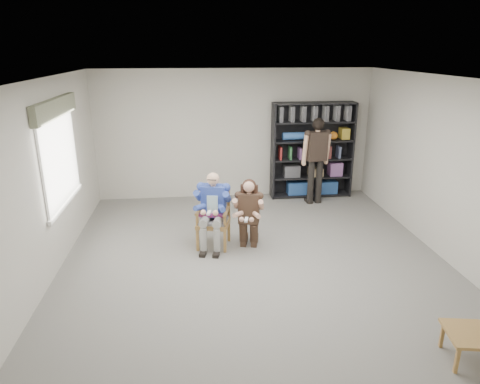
{
  "coord_description": "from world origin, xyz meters",
  "views": [
    {
      "loc": [
        -0.9,
        -5.72,
        3.19
      ],
      "look_at": [
        -0.2,
        0.6,
        1.05
      ],
      "focal_mm": 32.0,
      "sensor_mm": 36.0,
      "label": 1
    }
  ],
  "objects_px": {
    "kneeling_woman": "(249,215)",
    "side_table": "(469,347)",
    "seated_man": "(213,210)",
    "bookshelf": "(312,150)",
    "standing_man": "(316,162)",
    "armchair": "(213,219)"
  },
  "relations": [
    {
      "from": "standing_man",
      "to": "kneeling_woman",
      "type": "bearing_deg",
      "value": -137.88
    },
    {
      "from": "bookshelf",
      "to": "standing_man",
      "type": "bearing_deg",
      "value": -95.22
    },
    {
      "from": "seated_man",
      "to": "kneeling_woman",
      "type": "height_order",
      "value": "seated_man"
    },
    {
      "from": "seated_man",
      "to": "standing_man",
      "type": "relative_size",
      "value": 0.7
    },
    {
      "from": "seated_man",
      "to": "standing_man",
      "type": "distance_m",
      "value": 2.97
    },
    {
      "from": "armchair",
      "to": "kneeling_woman",
      "type": "distance_m",
      "value": 0.6
    },
    {
      "from": "side_table",
      "to": "armchair",
      "type": "bearing_deg",
      "value": 129.42
    },
    {
      "from": "armchair",
      "to": "side_table",
      "type": "relative_size",
      "value": 1.97
    },
    {
      "from": "seated_man",
      "to": "bookshelf",
      "type": "relative_size",
      "value": 0.62
    },
    {
      "from": "kneeling_woman",
      "to": "seated_man",
      "type": "bearing_deg",
      "value": -178.35
    },
    {
      "from": "kneeling_woman",
      "to": "side_table",
      "type": "relative_size",
      "value": 2.35
    },
    {
      "from": "armchair",
      "to": "side_table",
      "type": "bearing_deg",
      "value": -37.24
    },
    {
      "from": "kneeling_woman",
      "to": "bookshelf",
      "type": "xyz_separation_m",
      "value": [
        1.74,
        2.5,
        0.46
      ]
    },
    {
      "from": "seated_man",
      "to": "standing_man",
      "type": "xyz_separation_m",
      "value": [
        2.27,
        1.89,
        0.27
      ]
    },
    {
      "from": "standing_man",
      "to": "side_table",
      "type": "xyz_separation_m",
      "value": [
        0.29,
        -5.01,
        -0.74
      ]
    },
    {
      "from": "seated_man",
      "to": "standing_man",
      "type": "height_order",
      "value": "standing_man"
    },
    {
      "from": "bookshelf",
      "to": "armchair",
      "type": "bearing_deg",
      "value": -134.22
    },
    {
      "from": "seated_man",
      "to": "bookshelf",
      "type": "height_order",
      "value": "bookshelf"
    },
    {
      "from": "bookshelf",
      "to": "side_table",
      "type": "distance_m",
      "value": 5.57
    },
    {
      "from": "seated_man",
      "to": "side_table",
      "type": "xyz_separation_m",
      "value": [
        2.56,
        -3.12,
        -0.47
      ]
    },
    {
      "from": "kneeling_woman",
      "to": "side_table",
      "type": "height_order",
      "value": "kneeling_woman"
    },
    {
      "from": "bookshelf",
      "to": "side_table",
      "type": "xyz_separation_m",
      "value": [
        0.25,
        -5.5,
        -0.88
      ]
    }
  ]
}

